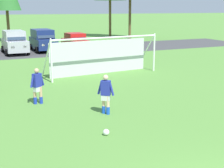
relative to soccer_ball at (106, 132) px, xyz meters
name	(u,v)px	position (x,y,z in m)	size (l,w,h in m)	color
ground_plane	(56,77)	(0.77, 9.92, -0.11)	(400.00, 400.00, 0.00)	#518438
parking_lot_strip	(24,52)	(0.77, 22.57, -0.11)	(52.00, 8.40, 0.01)	#3D3D3F
soccer_ball	(106,132)	(0.00, 0.00, 0.00)	(0.22, 0.22, 0.22)	white
soccer_goal	(101,55)	(3.79, 9.67, 1.18)	(7.56, 2.63, 2.57)	white
player_midfield_center	(106,94)	(0.87, 2.10, 0.71)	(0.59, 0.57, 1.64)	beige
player_winger_left	(37,86)	(-1.38, 4.65, 0.71)	(0.72, 0.40, 1.64)	tan
parked_car_slot_left	(15,42)	(-0.09, 21.97, 1.00)	(2.23, 4.65, 2.16)	#B2B2BC
parked_car_slot_center_left	(43,40)	(2.74, 22.65, 1.00)	(2.22, 4.64, 2.16)	navy
parked_car_slot_center	(75,41)	(6.02, 22.25, 0.77)	(2.16, 4.26, 1.72)	red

